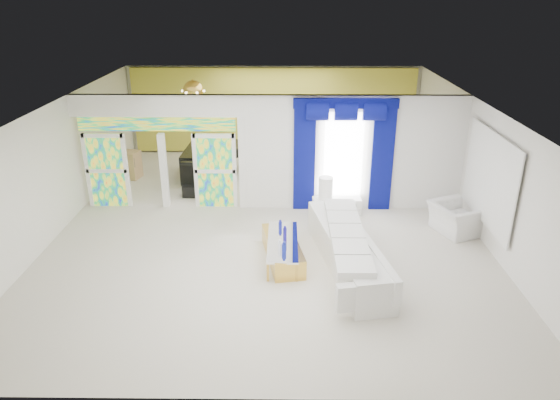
{
  "coord_description": "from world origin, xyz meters",
  "views": [
    {
      "loc": [
        0.42,
        -11.69,
        5.47
      ],
      "look_at": [
        0.3,
        -1.2,
        1.1
      ],
      "focal_mm": 32.95,
      "sensor_mm": 36.0,
      "label": 1
    }
  ],
  "objects_px": {
    "console_table": "(337,206)",
    "grand_piano": "(208,163)",
    "white_sofa": "(347,251)",
    "armchair": "(455,218)",
    "coffee_table": "(283,250)"
  },
  "relations": [
    {
      "from": "armchair",
      "to": "coffee_table",
      "type": "bearing_deg",
      "value": 86.28
    },
    {
      "from": "coffee_table",
      "to": "armchair",
      "type": "height_order",
      "value": "armchair"
    },
    {
      "from": "white_sofa",
      "to": "console_table",
      "type": "height_order",
      "value": "white_sofa"
    },
    {
      "from": "white_sofa",
      "to": "console_table",
      "type": "relative_size",
      "value": 3.06
    },
    {
      "from": "white_sofa",
      "to": "coffee_table",
      "type": "bearing_deg",
      "value": 157.16
    },
    {
      "from": "console_table",
      "to": "grand_piano",
      "type": "xyz_separation_m",
      "value": [
        -3.73,
        2.75,
        0.24
      ]
    },
    {
      "from": "grand_piano",
      "to": "white_sofa",
      "type": "bearing_deg",
      "value": -54.19
    },
    {
      "from": "coffee_table",
      "to": "grand_piano",
      "type": "distance_m",
      "value": 5.71
    },
    {
      "from": "console_table",
      "to": "armchair",
      "type": "bearing_deg",
      "value": -21.63
    },
    {
      "from": "armchair",
      "to": "console_table",
      "type": "bearing_deg",
      "value": 46.25
    },
    {
      "from": "white_sofa",
      "to": "armchair",
      "type": "bearing_deg",
      "value": 20.81
    },
    {
      "from": "armchair",
      "to": "white_sofa",
      "type": "bearing_deg",
      "value": 99.0
    },
    {
      "from": "white_sofa",
      "to": "grand_piano",
      "type": "xyz_separation_m",
      "value": [
        -3.7,
        5.5,
        0.08
      ]
    },
    {
      "from": "armchair",
      "to": "grand_piano",
      "type": "xyz_separation_m",
      "value": [
        -6.46,
        3.83,
        0.08
      ]
    },
    {
      "from": "white_sofa",
      "to": "armchair",
      "type": "distance_m",
      "value": 3.23
    }
  ]
}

